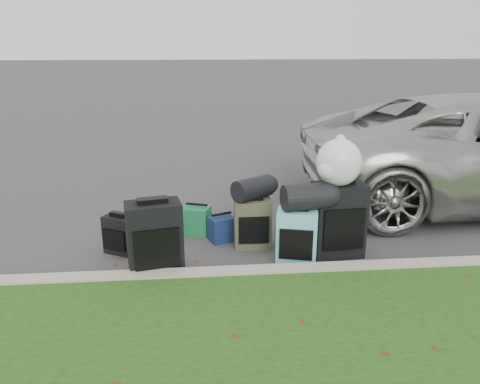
{
  "coord_description": "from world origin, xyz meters",
  "views": [
    {
      "loc": [
        -0.57,
        -5.06,
        2.25
      ],
      "look_at": [
        -0.1,
        0.2,
        0.55
      ],
      "focal_mm": 35.0,
      "sensor_mm": 36.0,
      "label": 1
    }
  ],
  "objects": [
    {
      "name": "ground",
      "position": [
        0.0,
        0.0,
        0.0
      ],
      "size": [
        120.0,
        120.0,
        0.0
      ],
      "primitive_type": "plane",
      "color": "#383535",
      "rests_on": "ground"
    },
    {
      "name": "curb",
      "position": [
        0.0,
        -1.0,
        0.07
      ],
      "size": [
        120.0,
        0.18,
        0.15
      ],
      "primitive_type": "cube",
      "color": "#9E937F",
      "rests_on": "ground"
    },
    {
      "name": "suitcase_small_black",
      "position": [
        -1.47,
        -0.18,
        0.21
      ],
      "size": [
        0.39,
        0.33,
        0.43
      ],
      "primitive_type": "cube",
      "rotation": [
        0.0,
        0.0,
        -0.49
      ],
      "color": "black",
      "rests_on": "ground"
    },
    {
      "name": "suitcase_large_black_left",
      "position": [
        -1.03,
        -0.74,
        0.38
      ],
      "size": [
        0.59,
        0.42,
        0.77
      ],
      "primitive_type": "cube",
      "rotation": [
        0.0,
        0.0,
        0.2
      ],
      "color": "black",
      "rests_on": "ground"
    },
    {
      "name": "suitcase_olive",
      "position": [
        0.01,
        -0.14,
        0.28
      ],
      "size": [
        0.41,
        0.26,
        0.57
      ],
      "primitive_type": "cube",
      "rotation": [
        0.0,
        0.0,
        0.0
      ],
      "color": "#393826",
      "rests_on": "ground"
    },
    {
      "name": "suitcase_teal",
      "position": [
        0.43,
        -0.6,
        0.3
      ],
      "size": [
        0.47,
        0.34,
        0.6
      ],
      "primitive_type": "cube",
      "rotation": [
        0.0,
        0.0,
        -0.25
      ],
      "color": "teal",
      "rests_on": "ground"
    },
    {
      "name": "suitcase_large_black_right",
      "position": [
        0.91,
        -0.45,
        0.41
      ],
      "size": [
        0.58,
        0.38,
        0.82
      ],
      "primitive_type": "cube",
      "rotation": [
        0.0,
        0.0,
        0.1
      ],
      "color": "black",
      "rests_on": "ground"
    },
    {
      "name": "tote_green",
      "position": [
        -0.62,
        0.29,
        0.17
      ],
      "size": [
        0.36,
        0.33,
        0.34
      ],
      "primitive_type": "cube",
      "rotation": [
        0.0,
        0.0,
        -0.35
      ],
      "color": "#19743C",
      "rests_on": "ground"
    },
    {
      "name": "tote_navy",
      "position": [
        -0.33,
        0.05,
        0.15
      ],
      "size": [
        0.34,
        0.3,
        0.3
      ],
      "primitive_type": "cube",
      "rotation": [
        0.0,
        0.0,
        0.37
      ],
      "color": "navy",
      "rests_on": "ground"
    },
    {
      "name": "duffel_left",
      "position": [
        0.02,
        -0.12,
        0.69
      ],
      "size": [
        0.52,
        0.47,
        0.25
      ],
      "primitive_type": "cylinder",
      "rotation": [
        0.0,
        1.57,
        0.61
      ],
      "color": "black",
      "rests_on": "suitcase_olive"
    },
    {
      "name": "duffel_right",
      "position": [
        0.52,
        -0.6,
        0.73
      ],
      "size": [
        0.53,
        0.35,
        0.28
      ],
      "primitive_type": "cylinder",
      "rotation": [
        0.0,
        1.57,
        0.15
      ],
      "color": "black",
      "rests_on": "suitcase_teal"
    },
    {
      "name": "trash_bag",
      "position": [
        0.87,
        -0.47,
        1.06
      ],
      "size": [
        0.48,
        0.48,
        0.48
      ],
      "primitive_type": "sphere",
      "color": "white",
      "rests_on": "suitcase_large_black_right"
    }
  ]
}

